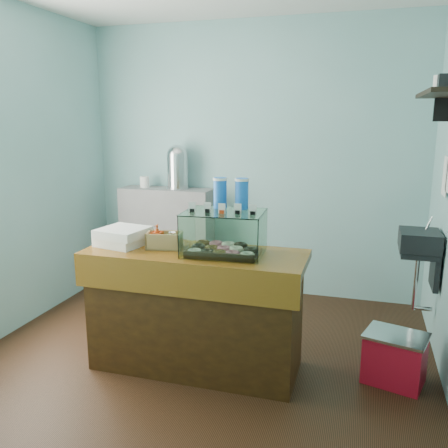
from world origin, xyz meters
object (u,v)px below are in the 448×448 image
(counter, at_px, (195,309))
(red_cooler, at_px, (395,358))
(display_case, at_px, (225,230))
(coffee_urn, at_px, (178,166))

(counter, relative_size, red_cooler, 3.32)
(counter, distance_m, display_case, 0.65)
(coffee_urn, bearing_deg, red_cooler, -32.56)
(display_case, distance_m, coffee_urn, 1.86)
(red_cooler, bearing_deg, display_case, -156.23)
(display_case, distance_m, red_cooler, 1.50)
(coffee_urn, bearing_deg, counter, -64.24)
(counter, height_order, coffee_urn, coffee_urn)
(coffee_urn, bearing_deg, display_case, -57.64)
(red_cooler, bearing_deg, counter, -155.93)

